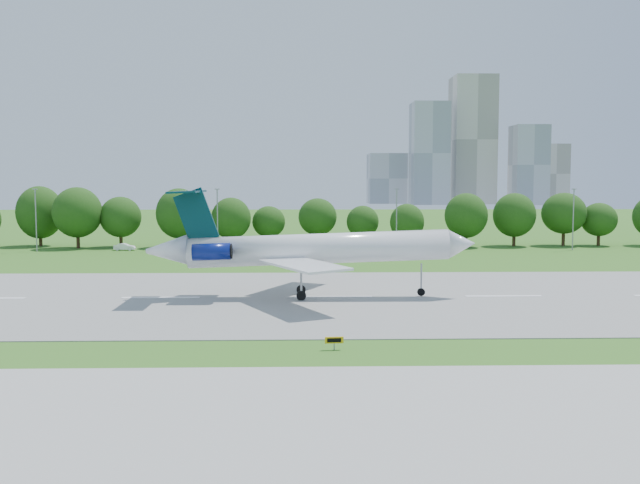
{
  "coord_description": "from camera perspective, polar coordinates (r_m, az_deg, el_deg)",
  "views": [
    {
      "loc": [
        -3.75,
        -56.92,
        13.32
      ],
      "look_at": [
        -1.74,
        18.0,
        7.08
      ],
      "focal_mm": 40.0,
      "sensor_mm": 36.0,
      "label": 1
    }
  ],
  "objects": [
    {
      "name": "ground",
      "position": [
        58.58,
        2.2,
        -8.39
      ],
      "size": [
        600.0,
        600.0,
        0.0
      ],
      "primitive_type": "plane",
      "color": "#356A1B",
      "rests_on": "ground"
    },
    {
      "name": "service_vehicle_a",
      "position": [
        145.93,
        -15.37,
        -0.38
      ],
      "size": [
        4.18,
        1.58,
        1.36
      ],
      "primitive_type": "imported",
      "rotation": [
        0.0,
        0.0,
        1.54
      ],
      "color": "white",
      "rests_on": "ground"
    },
    {
      "name": "light_poles",
      "position": [
        139.1,
        -1.02,
        1.88
      ],
      "size": [
        175.9,
        0.25,
        12.19
      ],
      "color": "gray",
      "rests_on": "ground"
    },
    {
      "name": "airliner",
      "position": [
        82.26,
        -1.45,
        -0.48
      ],
      "size": [
        38.12,
        27.9,
        12.77
      ],
      "rotation": [
        0.0,
        -0.03,
        0.0
      ],
      "color": "white",
      "rests_on": "ground"
    },
    {
      "name": "tree_line",
      "position": [
        149.14,
        -0.1,
        2.02
      ],
      "size": [
        288.4,
        8.4,
        10.4
      ],
      "color": "#382314",
      "rests_on": "ground"
    },
    {
      "name": "skyline",
      "position": [
        459.76,
        11.61,
        6.8
      ],
      "size": [
        127.0,
        52.0,
        80.0
      ],
      "color": "#B2B2B7",
      "rests_on": "ground"
    },
    {
      "name": "service_vehicle_b",
      "position": [
        139.67,
        -4.21,
        -0.5
      ],
      "size": [
        3.4,
        2.21,
        1.08
      ],
      "primitive_type": "imported",
      "rotation": [
        0.0,
        0.0,
        1.25
      ],
      "color": "white",
      "rests_on": "ground"
    },
    {
      "name": "taxi_sign_centre",
      "position": [
        57.37,
        1.14,
        -7.87
      ],
      "size": [
        1.51,
        0.3,
        1.05
      ],
      "rotation": [
        0.0,
        0.0,
        0.08
      ],
      "color": "gray",
      "rests_on": "ground"
    },
    {
      "name": "runway",
      "position": [
        83.07,
        1.07,
        -4.44
      ],
      "size": [
        400.0,
        45.0,
        0.08
      ],
      "primitive_type": "cube",
      "color": "gray",
      "rests_on": "ground"
    },
    {
      "name": "taxiway",
      "position": [
        41.29,
        3.87,
        -14.01
      ],
      "size": [
        400.0,
        23.0,
        0.08
      ],
      "primitive_type": "cube",
      "color": "#ADADA8",
      "rests_on": "ground"
    }
  ]
}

